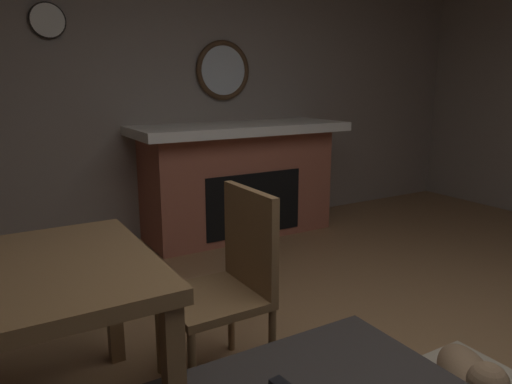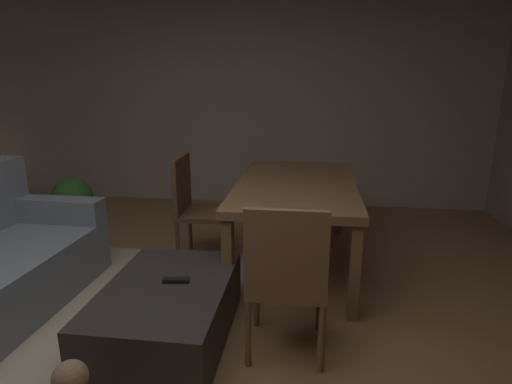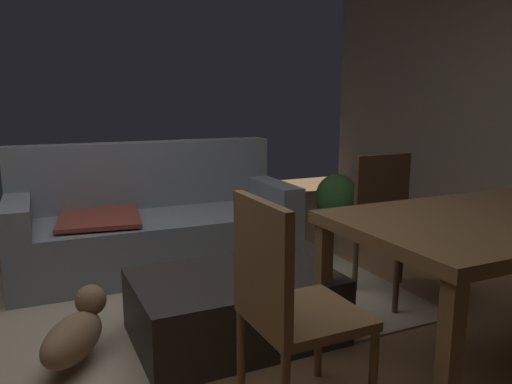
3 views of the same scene
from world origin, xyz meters
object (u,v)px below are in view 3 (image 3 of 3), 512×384
Objects in this scene: dining_table at (511,227)px; couch at (154,224)px; small_dog at (76,332)px; ottoman_coffee_table at (235,306)px; potted_plant at (337,199)px; tv_remote at (247,274)px; dining_chair_north at (392,217)px; dining_chair_west at (285,298)px.

couch is at bearing 121.67° from dining_table.
ottoman_coffee_table is at bearing -3.86° from small_dog.
tv_remote is at bearing -135.48° from potted_plant.
dining_chair_north is 1.66m from potted_plant.
dining_table is 0.89m from dining_chair_north.
couch is at bearing 89.57° from tv_remote.
tv_remote is (0.16, -1.42, 0.05)m from couch.
dining_chair_west is at bearing -46.74° from small_dog.
dining_table is 2.21m from small_dog.
potted_plant is (1.75, 1.72, -0.06)m from tv_remote.
potted_plant reaches higher than small_dog.
dining_table reaches higher than tv_remote.
ottoman_coffee_table is at bearing -172.91° from dining_chair_north.
ottoman_coffee_table reaches higher than small_dog.
couch is at bearing 136.53° from dining_chair_north.
tv_remote is at bearing 78.90° from dining_chair_west.
ottoman_coffee_table is 1.48m from dining_table.
dining_table is at bearing -21.26° from small_dog.
couch reaches higher than dining_table.
ottoman_coffee_table is at bearing -85.62° from couch.
ottoman_coffee_table is 1.93× the size of potted_plant.
couch reaches higher than small_dog.
dining_chair_west reaches higher than small_dog.
couch reaches higher than potted_plant.
couch is 2.28× the size of dining_chair_west.
dining_chair_north is (1.14, 0.20, 0.15)m from tv_remote.
tv_remote is at bearing -6.71° from small_dog.
ottoman_coffee_table is at bearing 130.63° from tv_remote.
small_dog is at bearing 166.58° from tv_remote.
dining_table is at bearing -37.51° from tv_remote.
ottoman_coffee_table is 2.46m from potted_plant.
dining_table reaches higher than ottoman_coffee_table.
dining_chair_west reaches higher than ottoman_coffee_table.
tv_remote is 1.36m from dining_table.
tv_remote is 0.33× the size of small_dog.
tv_remote is 0.17× the size of dining_chair_west.
dining_table is 1.28m from dining_chair_west.
couch is 3.79× the size of potted_plant.
small_dog is at bearing -118.39° from couch.
dining_chair_west reaches higher than dining_table.
dining_chair_west is 1.55m from dining_chair_north.
dining_chair_north reaches higher than potted_plant.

